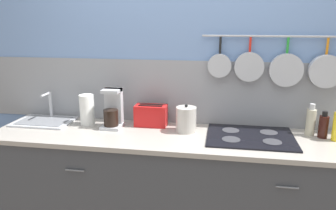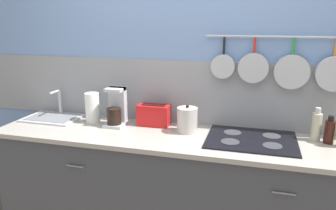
# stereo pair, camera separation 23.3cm
# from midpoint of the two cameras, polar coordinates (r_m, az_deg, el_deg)

# --- Properties ---
(wall_back) EXTENTS (7.20, 0.14, 2.60)m
(wall_back) POSITION_cam_midpoint_polar(r_m,az_deg,el_deg) (2.67, 1.07, 4.64)
(wall_back) COLOR #7293C6
(wall_back) RESTS_ON ground_plane
(cabinet_base) EXTENTS (2.86, 0.61, 0.87)m
(cabinet_base) POSITION_cam_midpoint_polar(r_m,az_deg,el_deg) (2.63, -0.34, -15.11)
(cabinet_base) COLOR #3F4247
(cabinet_base) RESTS_ON ground_plane
(countertop) EXTENTS (2.90, 0.63, 0.03)m
(countertop) POSITION_cam_midpoint_polar(r_m,az_deg,el_deg) (2.44, -0.35, -5.83)
(countertop) COLOR #A59E93
(countertop) RESTS_ON cabinet_base
(sink_basin) EXTENTS (0.47, 0.33, 0.24)m
(sink_basin) POSITION_cam_midpoint_polar(r_m,az_deg,el_deg) (2.97, -22.83, -2.45)
(sink_basin) COLOR #B7BABF
(sink_basin) RESTS_ON countertop
(paper_towel_roll) EXTENTS (0.12, 0.12, 0.25)m
(paper_towel_roll) POSITION_cam_midpoint_polar(r_m,az_deg,el_deg) (2.76, -16.29, -0.85)
(paper_towel_roll) COLOR white
(paper_towel_roll) RESTS_ON countertop
(coffee_maker) EXTENTS (0.15, 0.18, 0.31)m
(coffee_maker) POSITION_cam_midpoint_polar(r_m,az_deg,el_deg) (2.65, -12.12, -1.11)
(coffee_maker) COLOR #B7BABF
(coffee_maker) RESTS_ON countertop
(toaster) EXTENTS (0.27, 0.14, 0.17)m
(toaster) POSITION_cam_midpoint_polar(r_m,az_deg,el_deg) (2.65, -5.50, -1.86)
(toaster) COLOR red
(toaster) RESTS_ON countertop
(kettle) EXTENTS (0.16, 0.16, 0.22)m
(kettle) POSITION_cam_midpoint_polar(r_m,az_deg,el_deg) (2.49, 0.51, -2.56)
(kettle) COLOR beige
(kettle) RESTS_ON countertop
(cooktop) EXTENTS (0.63, 0.50, 0.01)m
(cooktop) POSITION_cam_midpoint_polar(r_m,az_deg,el_deg) (2.44, 11.53, -5.47)
(cooktop) COLOR black
(cooktop) RESTS_ON countertop
(bottle_vinegar) EXTENTS (0.07, 0.07, 0.24)m
(bottle_vinegar) POSITION_cam_midpoint_polar(r_m,az_deg,el_deg) (2.59, 21.29, -2.74)
(bottle_vinegar) COLOR #BFB799
(bottle_vinegar) RESTS_ON countertop
(bottle_dish_soap) EXTENTS (0.07, 0.07, 0.20)m
(bottle_dish_soap) POSITION_cam_midpoint_polar(r_m,az_deg,el_deg) (2.58, 23.16, -3.44)
(bottle_dish_soap) COLOR #33140F
(bottle_dish_soap) RESTS_ON countertop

